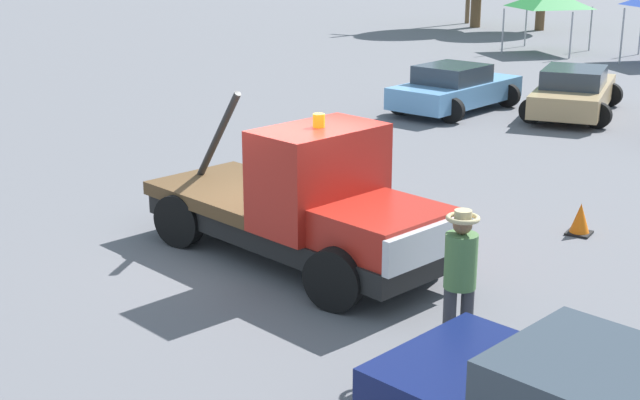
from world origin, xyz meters
TOP-DOWN VIEW (x-y plane):
  - ground_plane at (0.00, 0.00)m, footprint 160.00×160.00m
  - tow_truck at (0.32, -0.08)m, footprint 5.73×3.14m
  - person_near_truck at (3.50, -1.66)m, footprint 0.41×0.41m
  - parked_car_skyblue at (-2.60, 12.38)m, footprint 2.88×4.59m
  - parked_car_tan at (0.43, 13.63)m, footprint 2.88×5.04m
  - traffic_cone at (3.52, 3.54)m, footprint 0.40×0.40m

SIDE VIEW (x-z plane):
  - ground_plane at x=0.00m, z-range 0.00..0.00m
  - traffic_cone at x=3.52m, z-range -0.02..0.53m
  - parked_car_skyblue at x=-2.60m, z-range -0.02..1.32m
  - parked_car_tan at x=0.43m, z-range -0.02..1.32m
  - tow_truck at x=0.32m, z-range -0.32..2.19m
  - person_near_truck at x=3.50m, z-range 0.16..2.00m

